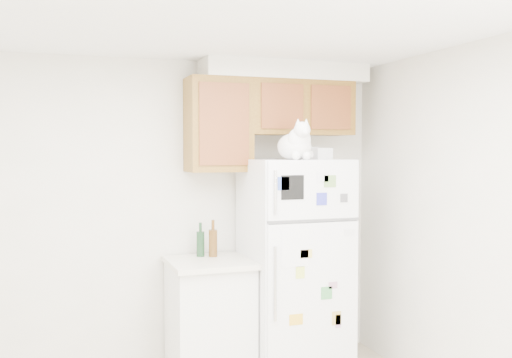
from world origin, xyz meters
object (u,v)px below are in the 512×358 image
base_counter (210,318)px  storage_box_front (321,154)px  cat (296,144)px  bottle_amber (213,238)px  refrigerator (295,264)px  storage_box_back (305,153)px  bottle_green (200,240)px

base_counter → storage_box_front: size_ratio=6.13×
base_counter → cat: size_ratio=2.08×
base_counter → storage_box_front: storage_box_front is taller
bottle_amber → refrigerator: bearing=-17.2°
refrigerator → storage_box_back: 0.91m
base_counter → bottle_green: 0.62m
cat → bottle_green: (-0.63, 0.46, -0.76)m
base_counter → refrigerator: bearing=-6.1°
bottle_green → storage_box_front: bearing=-16.1°
cat → bottle_green: bearing=144.1°
storage_box_back → bottle_amber: bearing=160.0°
refrigerator → storage_box_back: storage_box_back is taller
cat → bottle_amber: cat is taller
cat → bottle_green: cat is taller
bottle_amber → cat: bearing=-37.9°
cat → bottle_green: size_ratio=1.62×
base_counter → bottle_amber: 0.62m
refrigerator → base_counter: 0.79m
storage_box_back → bottle_green: bearing=158.3°
base_counter → bottle_amber: (0.06, 0.12, 0.61)m
cat → bottle_amber: (-0.54, 0.42, -0.75)m
storage_box_back → bottle_amber: size_ratio=0.61×
storage_box_front → bottle_green: size_ratio=0.55×
storage_box_front → base_counter: bearing=161.3°
refrigerator → storage_box_front: (0.21, -0.04, 0.89)m
cat → storage_box_front: (0.30, 0.19, -0.07)m
storage_box_back → storage_box_front: storage_box_back is taller
bottle_amber → storage_box_back: bearing=-6.9°
cat → bottle_green: 1.09m
cat → storage_box_back: (0.22, 0.33, -0.07)m
storage_box_back → bottle_green: storage_box_back is taller
bottle_green → storage_box_back: bearing=-8.6°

